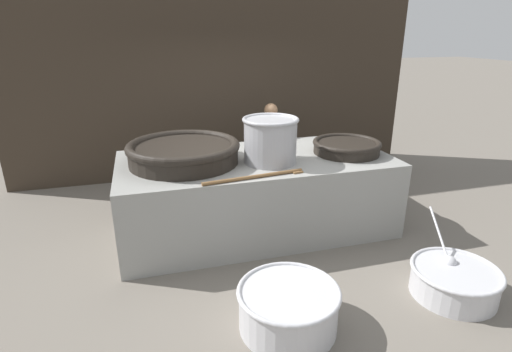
{
  "coord_description": "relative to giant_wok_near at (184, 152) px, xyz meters",
  "views": [
    {
      "loc": [
        -1.33,
        -4.64,
        2.5
      ],
      "look_at": [
        0.0,
        0.0,
        0.73
      ],
      "focal_mm": 28.0,
      "sensor_mm": 36.0,
      "label": 1
    }
  ],
  "objects": [
    {
      "name": "back_wall",
      "position": [
        0.9,
        2.36,
        0.94
      ],
      "size": [
        7.18,
        0.24,
        4.12
      ],
      "primitive_type": "cube",
      "color": "#382D23",
      "rests_on": "ground_plane"
    },
    {
      "name": "giant_wok_far",
      "position": [
        2.1,
        -0.17,
        -0.05
      ],
      "size": [
        0.89,
        0.89,
        0.17
      ],
      "color": "black",
      "rests_on": "hearth_platform"
    },
    {
      "name": "giant_wok_near",
      "position": [
        0.0,
        0.0,
        0.0
      ],
      "size": [
        1.36,
        1.36,
        0.27
      ],
      "color": "black",
      "rests_on": "hearth_platform"
    },
    {
      "name": "ground_plane",
      "position": [
        0.9,
        -0.05,
        -1.12
      ],
      "size": [
        60.0,
        60.0,
        0.0
      ],
      "primitive_type": "plane",
      "color": "slate"
    },
    {
      "name": "hearth_platform",
      "position": [
        0.9,
        -0.05,
        -0.63
      ],
      "size": [
        3.43,
        1.62,
        0.98
      ],
      "color": "gray",
      "rests_on": "ground_plane"
    },
    {
      "name": "prep_bowl_vegetables",
      "position": [
        2.39,
        -2.0,
        -0.95
      ],
      "size": [
        0.86,
        1.1,
        0.66
      ],
      "color": "silver",
      "rests_on": "ground_plane"
    },
    {
      "name": "stirring_paddle",
      "position": [
        0.73,
        -0.75,
        -0.12
      ],
      "size": [
        1.17,
        0.21,
        0.04
      ],
      "rotation": [
        0.0,
        0.0,
        0.12
      ],
      "color": "brown",
      "rests_on": "hearth_platform"
    },
    {
      "name": "cook",
      "position": [
        1.43,
        1.02,
        -0.33
      ],
      "size": [
        0.41,
        0.58,
        1.46
      ],
      "rotation": [
        0.0,
        0.0,
        3.38
      ],
      "color": "#8C6647",
      "rests_on": "ground_plane"
    },
    {
      "name": "prep_bowl_meat",
      "position": [
        0.64,
        -1.98,
        -0.9
      ],
      "size": [
        0.91,
        0.91,
        0.4
      ],
      "color": "silver",
      "rests_on": "ground_plane"
    },
    {
      "name": "stock_pot",
      "position": [
        1.02,
        -0.26,
        0.14
      ],
      "size": [
        0.68,
        0.68,
        0.55
      ],
      "color": "#9E9EA3",
      "rests_on": "hearth_platform"
    }
  ]
}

